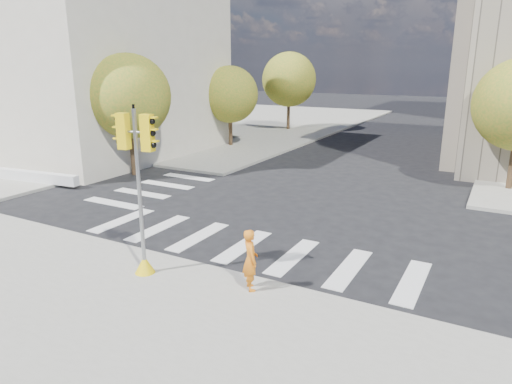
% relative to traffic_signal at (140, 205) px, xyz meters
% --- Properties ---
extents(ground, '(160.00, 160.00, 0.00)m').
position_rel_traffic_signal_xyz_m(ground, '(1.37, 5.30, -2.14)').
color(ground, black).
rests_on(ground, ground).
extents(sidewalk_far_left, '(28.00, 40.00, 0.15)m').
position_rel_traffic_signal_xyz_m(sidewalk_far_left, '(-18.63, 31.30, -2.06)').
color(sidewalk_far_left, gray).
rests_on(sidewalk_far_left, ground).
extents(classical_building, '(19.00, 15.00, 12.70)m').
position_rel_traffic_signal_xyz_m(classical_building, '(-18.63, 13.30, 4.31)').
color(classical_building, beige).
rests_on(classical_building, ground).
extents(tree_lw_near, '(4.40, 4.40, 6.41)m').
position_rel_traffic_signal_xyz_m(tree_lw_near, '(-9.13, 9.30, 2.07)').
color(tree_lw_near, '#382616').
rests_on(tree_lw_near, ground).
extents(tree_lw_mid, '(4.00, 4.00, 5.77)m').
position_rel_traffic_signal_xyz_m(tree_lw_mid, '(-9.13, 19.30, 1.63)').
color(tree_lw_mid, '#382616').
rests_on(tree_lw_mid, ground).
extents(tree_lw_far, '(4.80, 4.80, 6.95)m').
position_rel_traffic_signal_xyz_m(tree_lw_far, '(-9.13, 29.30, 2.40)').
color(tree_lw_far, '#382616').
rests_on(tree_lw_far, ground).
extents(traffic_signal, '(1.08, 0.56, 4.67)m').
position_rel_traffic_signal_xyz_m(traffic_signal, '(0.00, 0.00, 0.00)').
color(traffic_signal, yellow).
rests_on(traffic_signal, sidewalk_near).
extents(photographer, '(0.70, 0.70, 1.64)m').
position_rel_traffic_signal_xyz_m(photographer, '(3.08, 0.58, -1.17)').
color(photographer, orange).
rests_on(photographer, sidewalk_near).
extents(planter_wall, '(6.00, 1.20, 0.50)m').
position_rel_traffic_signal_xyz_m(planter_wall, '(-12.37, 5.27, -1.74)').
color(planter_wall, silver).
rests_on(planter_wall, sidewalk_left_near).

